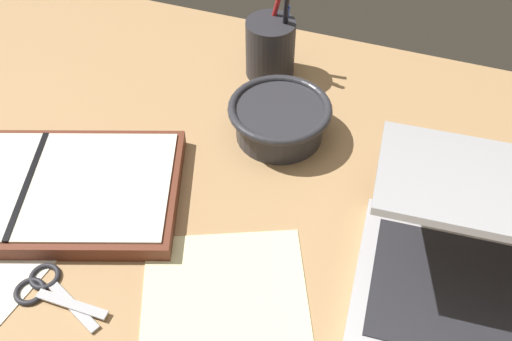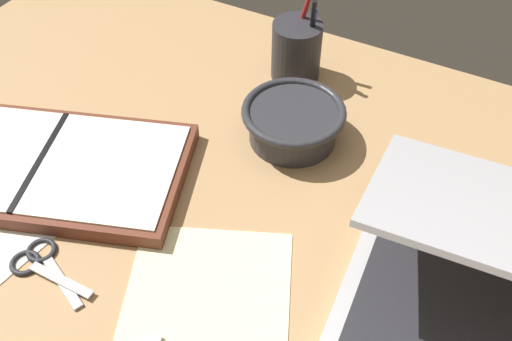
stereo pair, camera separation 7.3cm
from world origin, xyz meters
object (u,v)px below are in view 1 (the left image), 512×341
(bowl, at_px, (280,119))
(scissors, at_px, (46,289))
(laptop, at_px, (502,265))
(pen_cup, at_px, (271,48))
(planner, at_px, (30,190))

(bowl, distance_m, scissors, 0.40)
(laptop, height_order, pen_cup, laptop)
(laptop, relative_size, scissors, 2.76)
(laptop, xyz_separation_m, pen_cup, (-0.39, 0.32, -0.00))
(bowl, bearing_deg, laptop, -28.15)
(bowl, xyz_separation_m, pen_cup, (-0.06, 0.15, 0.02))
(laptop, relative_size, pen_cup, 2.07)
(laptop, height_order, planner, laptop)
(laptop, distance_m, planner, 0.62)
(pen_cup, distance_m, planner, 0.44)
(laptop, height_order, bowl, laptop)
(planner, xyz_separation_m, scissors, (0.10, -0.12, -0.01))
(bowl, height_order, pen_cup, pen_cup)
(pen_cup, distance_m, scissors, 0.52)
(bowl, height_order, planner, bowl)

